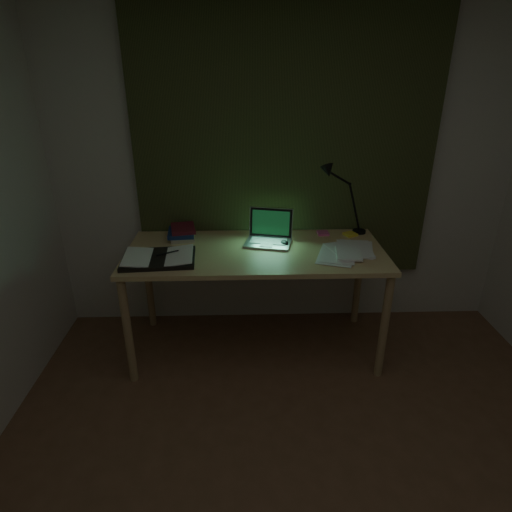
{
  "coord_description": "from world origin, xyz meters",
  "views": [
    {
      "loc": [
        -0.31,
        -1.19,
        1.98
      ],
      "look_at": [
        -0.23,
        1.41,
        0.82
      ],
      "focal_mm": 30.0,
      "sensor_mm": 36.0,
      "label": 1
    }
  ],
  "objects_px": {
    "desk_lamp": "(362,199)",
    "desk": "(255,301)",
    "book_stack": "(182,232)",
    "laptop": "(268,229)",
    "open_textbook": "(159,258)",
    "loose_papers": "(340,253)"
  },
  "relations": [
    {
      "from": "desk_lamp",
      "to": "desk",
      "type": "bearing_deg",
      "value": -155.81
    },
    {
      "from": "desk",
      "to": "book_stack",
      "type": "height_order",
      "value": "book_stack"
    },
    {
      "from": "desk",
      "to": "laptop",
      "type": "relative_size",
      "value": 4.97
    },
    {
      "from": "open_textbook",
      "to": "desk_lamp",
      "type": "distance_m",
      "value": 1.53
    },
    {
      "from": "desk",
      "to": "book_stack",
      "type": "bearing_deg",
      "value": 155.36
    },
    {
      "from": "laptop",
      "to": "open_textbook",
      "type": "height_order",
      "value": "laptop"
    },
    {
      "from": "book_stack",
      "to": "loose_papers",
      "type": "xyz_separation_m",
      "value": [
        1.1,
        -0.34,
        -0.03
      ]
    },
    {
      "from": "desk",
      "to": "book_stack",
      "type": "distance_m",
      "value": 0.74
    },
    {
      "from": "laptop",
      "to": "desk_lamp",
      "type": "bearing_deg",
      "value": 29.5
    },
    {
      "from": "desk_lamp",
      "to": "book_stack",
      "type": "bearing_deg",
      "value": -174.2
    },
    {
      "from": "desk",
      "to": "book_stack",
      "type": "xyz_separation_m",
      "value": [
        -0.53,
        0.25,
        0.45
      ]
    },
    {
      "from": "laptop",
      "to": "book_stack",
      "type": "height_order",
      "value": "laptop"
    },
    {
      "from": "open_textbook",
      "to": "loose_papers",
      "type": "bearing_deg",
      "value": -1.39
    },
    {
      "from": "desk",
      "to": "open_textbook",
      "type": "distance_m",
      "value": 0.78
    },
    {
      "from": "laptop",
      "to": "desk_lamp",
      "type": "height_order",
      "value": "desk_lamp"
    },
    {
      "from": "open_textbook",
      "to": "book_stack",
      "type": "distance_m",
      "value": 0.42
    },
    {
      "from": "open_textbook",
      "to": "desk",
      "type": "bearing_deg",
      "value": 9.54
    },
    {
      "from": "open_textbook",
      "to": "book_stack",
      "type": "bearing_deg",
      "value": 71.28
    },
    {
      "from": "desk",
      "to": "desk_lamp",
      "type": "relative_size",
      "value": 3.31
    },
    {
      "from": "laptop",
      "to": "book_stack",
      "type": "bearing_deg",
      "value": -179.93
    },
    {
      "from": "laptop",
      "to": "open_textbook",
      "type": "relative_size",
      "value": 0.77
    },
    {
      "from": "open_textbook",
      "to": "loose_papers",
      "type": "height_order",
      "value": "open_textbook"
    }
  ]
}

